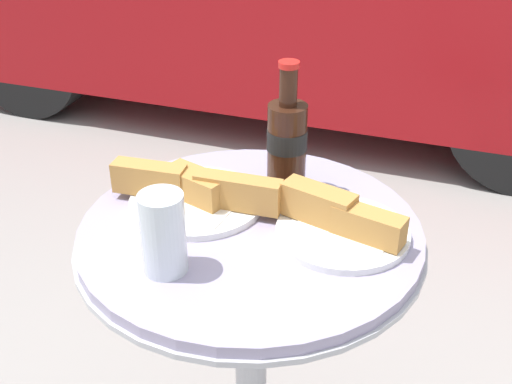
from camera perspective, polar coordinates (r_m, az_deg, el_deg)
bistro_table at (r=1.18m, az=-0.47°, el=-10.53°), size 0.59×0.59×0.76m
cola_bottle_left at (r=1.13m, az=2.76°, el=4.36°), size 0.07×0.07×0.24m
drinking_glass at (r=0.95m, az=-8.21°, el=-3.95°), size 0.07×0.07×0.13m
lunch_plate_near at (r=1.12m, az=-5.35°, el=-0.05°), size 0.31×0.24×0.07m
lunch_plate_far at (r=1.05m, az=7.53°, el=-2.77°), size 0.22×0.22×0.07m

